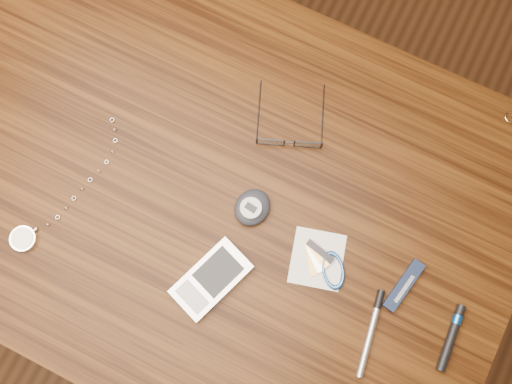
# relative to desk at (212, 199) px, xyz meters

# --- Properties ---
(ground) EXTENTS (3.80, 3.80, 0.00)m
(ground) POSITION_rel_desk_xyz_m (0.00, 0.00, -0.65)
(ground) COLOR #472814
(ground) RESTS_ON ground
(desk) EXTENTS (1.00, 0.70, 0.75)m
(desk) POSITION_rel_desk_xyz_m (0.00, 0.00, 0.00)
(desk) COLOR #351C08
(desk) RESTS_ON ground
(eyeglasses) EXTENTS (0.14, 0.14, 0.02)m
(eyeglasses) POSITION_rel_desk_xyz_m (0.08, 0.12, 0.11)
(eyeglasses) COLOR black
(eyeglasses) RESTS_ON desk
(gold_ring) EXTENTS (0.03, 0.03, 0.00)m
(gold_ring) POSITION_rel_desk_xyz_m (0.39, 0.32, 0.10)
(gold_ring) COLOR tan
(gold_ring) RESTS_ON desk
(pocket_watch) EXTENTS (0.08, 0.25, 0.01)m
(pocket_watch) POSITION_rel_desk_xyz_m (-0.21, -0.19, 0.11)
(pocket_watch) COLOR silver
(pocket_watch) RESTS_ON desk
(pda_phone) EXTENTS (0.10, 0.13, 0.02)m
(pda_phone) POSITION_rel_desk_xyz_m (0.07, -0.13, 0.11)
(pda_phone) COLOR #B8B7BC
(pda_phone) RESTS_ON desk
(pedometer) EXTENTS (0.06, 0.07, 0.03)m
(pedometer) POSITION_rel_desk_xyz_m (0.08, -0.00, 0.11)
(pedometer) COLOR black
(pedometer) RESTS_ON desk
(notepad_keys) EXTENTS (0.11, 0.11, 0.01)m
(notepad_keys) POSITION_rel_desk_xyz_m (0.22, -0.03, 0.11)
(notepad_keys) COLOR white
(notepad_keys) RESTS_ON desk
(pocket_knife) EXTENTS (0.04, 0.09, 0.01)m
(pocket_knife) POSITION_rel_desk_xyz_m (0.34, -0.01, 0.11)
(pocket_knife) COLOR #0F1834
(pocket_knife) RESTS_ON desk
(silver_pen) EXTENTS (0.03, 0.13, 0.01)m
(silver_pen) POSITION_rel_desk_xyz_m (0.32, -0.08, 0.11)
(silver_pen) COLOR #B2B2B7
(silver_pen) RESTS_ON desk
(black_blue_pen) EXTENTS (0.02, 0.10, 0.01)m
(black_blue_pen) POSITION_rel_desk_xyz_m (0.43, -0.04, 0.11)
(black_blue_pen) COLOR black
(black_blue_pen) RESTS_ON desk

